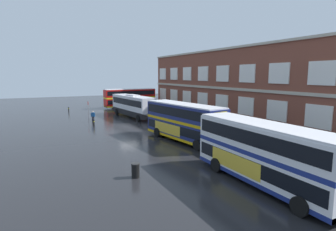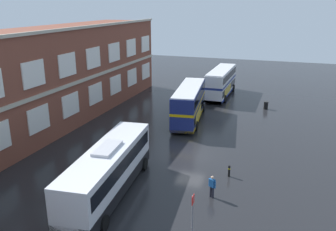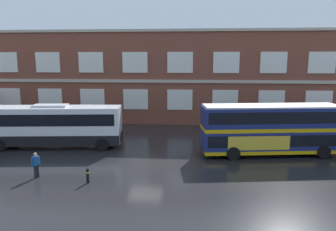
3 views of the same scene
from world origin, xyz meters
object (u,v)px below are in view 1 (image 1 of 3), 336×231
at_px(safety_bollard_west, 94,123).
at_px(double_decker_near, 130,98).
at_px(bus_stand_flag, 88,108).
at_px(double_decker_middle, 183,121).
at_px(double_decker_far, 264,153).
at_px(waiting_passenger, 93,116).
at_px(safety_bollard_east, 69,110).
at_px(touring_coach, 133,106).
at_px(station_litter_bin, 135,170).

bearing_deg(safety_bollard_west, double_decker_near, 148.65).
bearing_deg(bus_stand_flag, double_decker_middle, 16.61).
distance_m(double_decker_near, double_decker_far, 44.85).
bearing_deg(safety_bollard_west, waiting_passenger, 170.58).
xyz_separation_m(bus_stand_flag, safety_bollard_east, (-8.62, -2.18, -1.14)).
height_order(double_decker_near, double_decker_middle, same).
bearing_deg(double_decker_near, double_decker_middle, -8.06).
bearing_deg(double_decker_near, safety_bollard_west, -31.35).
height_order(touring_coach, waiting_passenger, touring_coach).
relative_size(double_decker_far, waiting_passenger, 6.48).
distance_m(bus_stand_flag, safety_bollard_east, 8.97).
height_order(waiting_passenger, safety_bollard_west, waiting_passenger).
distance_m(station_litter_bin, safety_bollard_east, 37.61).
xyz_separation_m(double_decker_middle, double_decker_far, (12.75, -1.26, 0.00)).
distance_m(double_decker_far, station_litter_bin, 8.69).
distance_m(double_decker_far, touring_coach, 31.35).
height_order(double_decker_near, safety_bollard_west, double_decker_near).
bearing_deg(double_decker_near, double_decker_far, -7.37).
distance_m(waiting_passenger, safety_bollard_east, 13.48).
distance_m(double_decker_middle, safety_bollard_east, 30.95).
bearing_deg(double_decker_far, double_decker_near, 172.63).
xyz_separation_m(double_decker_near, waiting_passenger, (15.32, -10.95, -1.22)).
bearing_deg(safety_bollard_west, double_decker_middle, 28.95).
relative_size(double_decker_middle, safety_bollard_east, 11.84).
height_order(safety_bollard_west, safety_bollard_east, same).
bearing_deg(safety_bollard_west, safety_bollard_east, -175.23).
relative_size(double_decker_far, touring_coach, 0.90).
distance_m(double_decker_middle, touring_coach, 18.55).
bearing_deg(double_decker_middle, double_decker_near, 171.94).
bearing_deg(double_decker_middle, touring_coach, 177.98).
bearing_deg(bus_stand_flag, safety_bollard_west, -5.24).
bearing_deg(double_decker_middle, safety_bollard_west, -151.05).
distance_m(bus_stand_flag, safety_bollard_west, 8.46).
bearing_deg(waiting_passenger, double_decker_far, 10.10).
bearing_deg(bus_stand_flag, safety_bollard_east, -165.81).
height_order(waiting_passenger, safety_bollard_east, waiting_passenger).
bearing_deg(double_decker_middle, double_decker_far, -5.64).
bearing_deg(double_decker_far, station_litter_bin, -124.76).
height_order(double_decker_far, station_litter_bin, double_decker_far).
height_order(station_litter_bin, safety_bollard_west, station_litter_bin).
bearing_deg(touring_coach, double_decker_near, 163.76).
distance_m(double_decker_near, waiting_passenger, 18.87).
bearing_deg(double_decker_near, waiting_passenger, -35.56).
distance_m(waiting_passenger, bus_stand_flag, 4.75).
height_order(double_decker_middle, touring_coach, double_decker_middle).
height_order(double_decker_near, bus_stand_flag, double_decker_near).
bearing_deg(double_decker_far, waiting_passenger, -169.90).
bearing_deg(station_litter_bin, double_decker_near, 162.13).
height_order(double_decker_near, double_decker_far, same).
bearing_deg(double_decker_middle, bus_stand_flag, -163.39).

